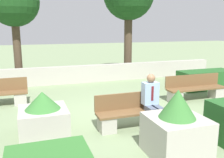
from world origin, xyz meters
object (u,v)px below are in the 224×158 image
Objects in this scene: person_seated_man at (152,99)px; planter_corner_left at (43,116)px; planter_corner_right at (176,129)px; bench_front at (131,115)px; bench_right_side at (195,90)px; tree_leftmost at (14,3)px.

planter_corner_left is at bearing 170.97° from person_seated_man.
person_seated_man is 1.01× the size of planter_corner_right.
planter_corner_right is (2.29, -1.76, 0.09)m from planter_corner_left.
person_seated_man is 1.39m from planter_corner_right.
planter_corner_left is (-2.02, 0.26, 0.13)m from bench_front.
bench_front and bench_right_side have the same top height.
bench_front is at bearing -66.83° from tree_leftmost.
bench_front is at bearing 100.47° from planter_corner_right.
person_seated_man reaches higher than bench_front.
bench_right_side is 1.63× the size of planter_corner_right.
person_seated_man is 1.24× the size of planter_corner_left.
planter_corner_right is at bearing -124.59° from bench_right_side.
person_seated_man is 7.54m from tree_leftmost.
bench_right_side is 4.03m from planter_corner_right.
planter_corner_left is (-2.51, 0.40, -0.27)m from person_seated_man.
person_seated_man is 0.29× the size of tree_leftmost.
person_seated_man is at bearing -139.27° from bench_right_side.
bench_front is 1.31× the size of person_seated_man.
person_seated_man reaches higher than planter_corner_left.
tree_leftmost is at bearing 96.06° from planter_corner_left.
tree_leftmost is (-5.62, 4.70, 3.05)m from bench_right_side.
planter_corner_left is at bearing -158.66° from bench_right_side.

